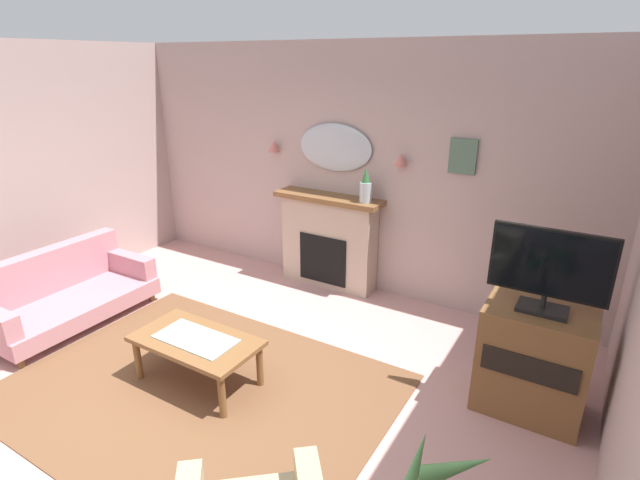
% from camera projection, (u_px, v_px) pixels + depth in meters
% --- Properties ---
extents(floor, '(7.00, 6.59, 0.10)m').
position_uv_depth(floor, '(181.00, 409.00, 4.06)').
color(floor, '#C6938E').
rests_on(floor, ground).
extents(wall_back, '(7.00, 0.10, 2.89)m').
position_uv_depth(wall_back, '(346.00, 169.00, 5.82)').
color(wall_back, '#B29993').
rests_on(wall_back, ground).
extents(patterned_rug, '(3.20, 2.40, 0.01)m').
position_uv_depth(patterned_rug, '(198.00, 390.00, 4.20)').
color(patterned_rug, brown).
rests_on(patterned_rug, ground).
extents(fireplace, '(1.36, 0.36, 1.16)m').
position_uv_depth(fireplace, '(328.00, 242.00, 6.00)').
color(fireplace, tan).
rests_on(fireplace, ground).
extents(mantel_vase_centre, '(0.14, 0.14, 0.39)m').
position_uv_depth(mantel_vase_centre, '(366.00, 188.00, 5.48)').
color(mantel_vase_centre, silver).
rests_on(mantel_vase_centre, fireplace).
extents(wall_mirror, '(0.96, 0.06, 0.56)m').
position_uv_depth(wall_mirror, '(335.00, 147.00, 5.72)').
color(wall_mirror, '#B2BCC6').
extents(wall_sconce_left, '(0.14, 0.14, 0.14)m').
position_uv_depth(wall_sconce_left, '(274.00, 146.00, 6.11)').
color(wall_sconce_left, '#D17066').
extents(wall_sconce_right, '(0.14, 0.14, 0.14)m').
position_uv_depth(wall_sconce_right, '(401.00, 160.00, 5.29)').
color(wall_sconce_right, '#D17066').
extents(framed_picture, '(0.28, 0.03, 0.36)m').
position_uv_depth(framed_picture, '(463.00, 156.00, 4.99)').
color(framed_picture, '#4C6B56').
extents(coffee_table, '(1.10, 0.60, 0.45)m').
position_uv_depth(coffee_table, '(196.00, 344.00, 4.19)').
color(coffee_table, brown).
rests_on(coffee_table, ground).
extents(floral_couch, '(0.87, 1.73, 0.76)m').
position_uv_depth(floral_couch, '(63.00, 293.00, 5.26)').
color(floral_couch, '#B77A84').
rests_on(floral_couch, ground).
extents(tv_cabinet, '(0.80, 0.57, 0.90)m').
position_uv_depth(tv_cabinet, '(533.00, 360.00, 3.86)').
color(tv_cabinet, brown).
rests_on(tv_cabinet, ground).
extents(tv_flatscreen, '(0.84, 0.24, 0.65)m').
position_uv_depth(tv_flatscreen, '(549.00, 269.00, 3.56)').
color(tv_flatscreen, black).
rests_on(tv_flatscreen, tv_cabinet).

